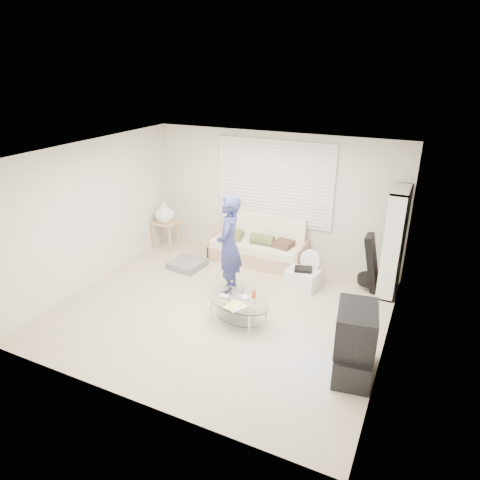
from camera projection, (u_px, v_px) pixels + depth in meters
The scene contains 13 objects.
ground at pixel (222, 308), 6.90m from camera, with size 5.00×5.00×0.00m, color #C3B498.
room_shell at pixel (235, 204), 6.67m from camera, with size 5.02×4.52×2.51m.
window_blinds at pixel (274, 183), 8.14m from camera, with size 2.32×0.08×1.62m.
futon_sofa at pixel (258, 247), 8.42m from camera, with size 1.89×0.76×0.92m.
grey_floor_pillow at pixel (187, 264), 8.26m from camera, with size 0.59×0.59×0.13m, color slate.
side_table at pixel (165, 214), 8.90m from camera, with size 0.51×0.41×1.01m.
bookshelf at pixel (394, 242), 7.08m from camera, with size 0.29×0.77×1.84m.
guitar_case at pixel (371, 267), 7.31m from camera, with size 0.37×0.37×0.99m.
floor_fan at pixel (311, 263), 7.60m from camera, with size 0.39×0.26×0.64m.
storage_bin at pixel (303, 278), 7.49m from camera, with size 0.60×0.46×0.38m.
tv_unit at pixel (354, 342), 5.33m from camera, with size 0.58×0.92×0.93m.
coffee_table at pixel (239, 304), 6.42m from camera, with size 1.18×0.89×0.51m.
standing_person at pixel (229, 246), 7.09m from camera, with size 0.63×0.41×1.72m, color navy.
Camera 1 is at (2.79, -5.25, 3.68)m, focal length 32.00 mm.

